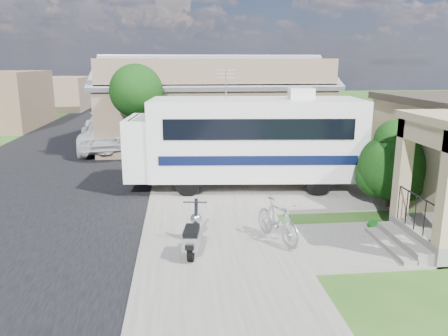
{
  "coord_description": "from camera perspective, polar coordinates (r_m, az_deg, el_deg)",
  "views": [
    {
      "loc": [
        -1.91,
        -11.14,
        4.64
      ],
      "look_at": [
        -0.5,
        2.5,
        1.3
      ],
      "focal_mm": 35.0,
      "sensor_mm": 36.0,
      "label": 1
    }
  ],
  "objects": [
    {
      "name": "street_slab",
      "position": [
        22.35,
        -20.24,
        0.87
      ],
      "size": [
        9.0,
        80.0,
        0.02
      ],
      "primitive_type": "cube",
      "color": "black",
      "rests_on": "ground"
    },
    {
      "name": "scooter",
      "position": [
        10.84,
        -4.06,
        -8.74
      ],
      "size": [
        0.68,
        1.75,
        1.15
      ],
      "rotation": [
        0.0,
        0.0,
        -0.15
      ],
      "color": "black",
      "rests_on": "ground"
    },
    {
      "name": "van",
      "position": [
        31.14,
        -14.36,
        6.47
      ],
      "size": [
        2.69,
        6.6,
        1.91
      ],
      "primitive_type": "imported",
      "rotation": [
        0.0,
        0.0,
        0.0
      ],
      "color": "white",
      "rests_on": "ground"
    },
    {
      "name": "distant_bldg_near",
      "position": [
        47.1,
        -22.31,
        8.98
      ],
      "size": [
        8.0,
        7.0,
        3.2
      ],
      "primitive_type": "cube",
      "color": "#78624B",
      "rests_on": "ground"
    },
    {
      "name": "sidewalk_slab",
      "position": [
        21.66,
        -3.36,
        1.37
      ],
      "size": [
        4.0,
        80.0,
        0.06
      ],
      "primitive_type": "cube",
      "color": "#5F5E56",
      "rests_on": "ground"
    },
    {
      "name": "warehouse",
      "position": [
        25.32,
        -1.56,
        7.67
      ],
      "size": [
        12.5,
        8.4,
        5.04
      ],
      "color": "#78624B",
      "rests_on": "ground"
    },
    {
      "name": "street_tree_c",
      "position": [
        39.26,
        -8.67,
        11.29
      ],
      "size": [
        2.44,
        2.4,
        4.42
      ],
      "color": "#2F2015",
      "rests_on": "ground"
    },
    {
      "name": "street_tree_a",
      "position": [
        20.32,
        -11.09,
        9.51
      ],
      "size": [
        2.44,
        2.4,
        4.58
      ],
      "color": "#2F2015",
      "rests_on": "ground"
    },
    {
      "name": "pickup_truck",
      "position": [
        24.37,
        -15.19,
        4.17
      ],
      "size": [
        3.5,
        6.18,
        1.63
      ],
      "primitive_type": "imported",
      "rotation": [
        0.0,
        0.0,
        3.28
      ],
      "color": "white",
      "rests_on": "ground"
    },
    {
      "name": "garden_hose",
      "position": [
        13.22,
        19.19,
        -7.22
      ],
      "size": [
        0.42,
        0.42,
        0.19
      ],
      "primitive_type": "cylinder",
      "color": "#125E16",
      "rests_on": "ground"
    },
    {
      "name": "street_tree_b",
      "position": [
        30.27,
        -9.46,
        11.14
      ],
      "size": [
        2.44,
        2.4,
        4.73
      ],
      "color": "#2F2015",
      "rests_on": "ground"
    },
    {
      "name": "driveway_slab",
      "position": [
        16.66,
        6.15,
        -2.48
      ],
      "size": [
        7.0,
        6.0,
        0.05
      ],
      "primitive_type": "cube",
      "color": "#5F5E56",
      "rests_on": "ground"
    },
    {
      "name": "walk_slab",
      "position": [
        12.18,
        18.65,
        -9.35
      ],
      "size": [
        4.0,
        3.0,
        0.05
      ],
      "primitive_type": "cube",
      "color": "#5F5E56",
      "rests_on": "ground"
    },
    {
      "name": "ground",
      "position": [
        12.22,
        3.58,
        -8.66
      ],
      "size": [
        120.0,
        120.0,
        0.0
      ],
      "primitive_type": "plane",
      "color": "#1F4913"
    },
    {
      "name": "motorhome",
      "position": [
        16.24,
        2.97,
        3.87
      ],
      "size": [
        8.72,
        3.38,
        4.37
      ],
      "rotation": [
        0.0,
        0.0,
        -0.09
      ],
      "color": "silver",
      "rests_on": "ground"
    },
    {
      "name": "shrub",
      "position": [
        15.03,
        21.24,
        0.59
      ],
      "size": [
        2.35,
        2.24,
        2.89
      ],
      "color": "#2F2015",
      "rests_on": "ground"
    },
    {
      "name": "bicycle",
      "position": [
        11.56,
        6.99,
        -7.09
      ],
      "size": [
        1.18,
        1.92,
        1.12
      ],
      "primitive_type": "imported",
      "rotation": [
        0.0,
        0.0,
        0.38
      ],
      "color": "#A1A2A8",
      "rests_on": "ground"
    }
  ]
}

